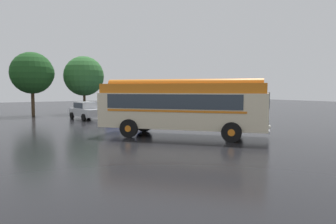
# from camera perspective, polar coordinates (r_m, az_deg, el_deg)

# --- Properties ---
(ground_plane) EXTENTS (120.00, 120.00, 0.00)m
(ground_plane) POSITION_cam_1_polar(r_m,az_deg,el_deg) (18.66, 5.44, -4.53)
(ground_plane) COLOR black
(vintage_bus) EXTENTS (8.48, 9.20, 3.49)m
(vintage_bus) POSITION_cam_1_polar(r_m,az_deg,el_deg) (18.17, 2.60, 1.25)
(vintage_bus) COLOR beige
(vintage_bus) RESTS_ON ground
(car_near_left) EXTENTS (2.39, 4.40, 1.66)m
(car_near_left) POSITION_cam_1_polar(r_m,az_deg,el_deg) (29.88, -15.36, 0.30)
(car_near_left) COLOR #B7BABF
(car_near_left) RESTS_ON ground
(car_mid_left) EXTENTS (2.41, 4.40, 1.66)m
(car_mid_left) POSITION_cam_1_polar(r_m,az_deg,el_deg) (31.45, -10.95, 0.57)
(car_mid_left) COLOR navy
(car_mid_left) RESTS_ON ground
(car_mid_right) EXTENTS (2.19, 4.31, 1.66)m
(car_mid_right) POSITION_cam_1_polar(r_m,az_deg,el_deg) (32.34, -6.64, 0.72)
(car_mid_right) COLOR navy
(car_mid_right) RESTS_ON ground
(tree_left_of_centre) EXTENTS (4.55, 4.51, 6.90)m
(tree_left_of_centre) POSITION_cam_1_polar(r_m,az_deg,el_deg) (35.84, -24.20, 6.77)
(tree_left_of_centre) COLOR #4C3823
(tree_left_of_centre) RESTS_ON ground
(tree_centre) EXTENTS (4.69, 4.69, 6.79)m
(tree_centre) POSITION_cam_1_polar(r_m,az_deg,el_deg) (37.20, -15.95, 6.73)
(tree_centre) COLOR #4C3823
(tree_centre) RESTS_ON ground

